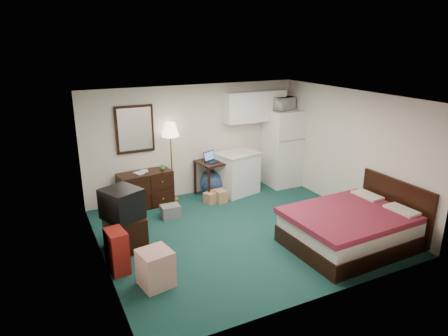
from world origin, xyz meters
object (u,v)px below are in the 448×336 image
desk (213,178)px  fridge (283,148)px  floor_lamp (172,162)px  tv_stand (125,233)px  dresser (146,189)px  suitcase (117,251)px  kitchen_counter (237,174)px  bed (349,229)px

desk → fridge: bearing=-10.3°
floor_lamp → tv_stand: bearing=-130.0°
dresser → suitcase: size_ratio=1.62×
dresser → suitcase: bearing=-122.4°
desk → fridge: 1.92m
kitchen_counter → tv_stand: kitchen_counter is taller
floor_lamp → kitchen_counter: bearing=-9.6°
fridge → kitchen_counter: bearing=-177.3°
floor_lamp → kitchen_counter: (1.49, -0.25, -0.40)m
desk → fridge: size_ratio=0.44×
dresser → desk: 1.54m
desk → kitchen_counter: (0.58, -0.10, 0.06)m
dresser → desk: desk is taller
bed → tv_stand: bearing=153.1°
kitchen_counter → bed: (0.53, -3.09, -0.15)m
dresser → tv_stand: size_ratio=1.77×
kitchen_counter → fridge: 1.35m
kitchen_counter → tv_stand: 3.29m
kitchen_counter → tv_stand: size_ratio=1.50×
floor_lamp → suitcase: floor_lamp is taller
floor_lamp → suitcase: size_ratio=2.56×
dresser → kitchen_counter: size_ratio=1.18×
floor_lamp → suitcase: (-1.72, -2.38, -0.53)m
dresser → suitcase: 2.56m
kitchen_counter → desk: bearing=156.9°
kitchen_counter → suitcase: kitchen_counter is taller
bed → tv_stand: size_ratio=3.16×
floor_lamp → tv_stand: 2.33m
suitcase → desk: bearing=32.8°
tv_stand → suitcase: suitcase is taller
tv_stand → desk: bearing=25.6°
kitchen_counter → bed: bearing=-93.3°
dresser → bed: size_ratio=0.56×
fridge → bed: size_ratio=0.93×
floor_lamp → desk: size_ratio=2.15×
bed → fridge: bearing=74.9°
fridge → desk: bearing=178.6°
floor_lamp → fridge: size_ratio=0.95×
desk → bed: (1.11, -3.20, -0.09)m
dresser → desk: bearing=-10.0°
dresser → tv_stand: dresser is taller
floor_lamp → bed: bearing=-58.8°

